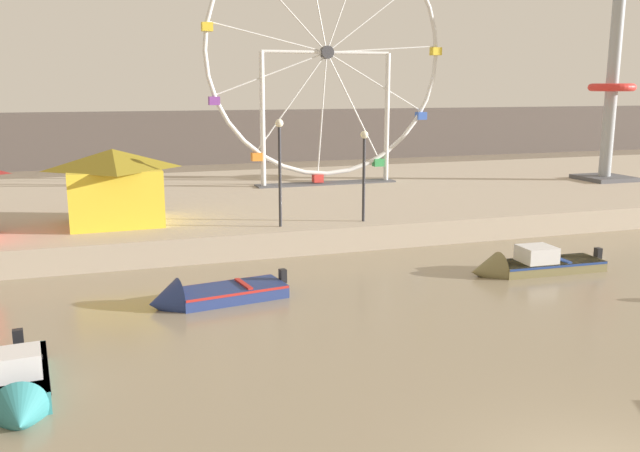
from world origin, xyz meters
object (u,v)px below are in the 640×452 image
(promenade_lamp_far, at_px, (364,162))
(carnival_booth_yellow_awning, at_px, (114,185))
(promenade_lamp_near, at_px, (280,158))
(motorboat_olive_wood, at_px, (525,266))
(drop_tower_steel_tower, at_px, (611,92))
(ferris_wheel_white_frame, at_px, (327,56))
(motorboat_teal_painted, at_px, (19,386))
(motorboat_navy_blue, at_px, (204,296))

(promenade_lamp_far, bearing_deg, carnival_booth_yellow_awning, 164.47)
(promenade_lamp_near, bearing_deg, motorboat_olive_wood, -38.49)
(drop_tower_steel_tower, distance_m, promenade_lamp_far, 19.80)
(ferris_wheel_white_frame, bearing_deg, motorboat_teal_painted, -123.15)
(carnival_booth_yellow_awning, relative_size, promenade_lamp_near, 0.95)
(drop_tower_steel_tower, bearing_deg, motorboat_olive_wood, -138.13)
(carnival_booth_yellow_awning, distance_m, promenade_lamp_near, 6.84)
(motorboat_olive_wood, xyz_separation_m, promenade_lamp_far, (-3.81, 5.82, 3.18))
(motorboat_teal_painted, bearing_deg, promenade_lamp_near, 136.58)
(motorboat_teal_painted, height_order, promenade_lamp_far, promenade_lamp_far)
(motorboat_olive_wood, xyz_separation_m, carnival_booth_yellow_awning, (-13.53, 8.52, 2.31))
(motorboat_navy_blue, bearing_deg, drop_tower_steel_tower, -162.58)
(promenade_lamp_near, bearing_deg, promenade_lamp_far, -0.40)
(carnival_booth_yellow_awning, bearing_deg, motorboat_olive_wood, -33.84)
(drop_tower_steel_tower, distance_m, promenade_lamp_near, 23.06)
(motorboat_olive_wood, distance_m, motorboat_navy_blue, 11.28)
(motorboat_olive_wood, distance_m, drop_tower_steel_tower, 20.28)
(motorboat_navy_blue, relative_size, ferris_wheel_white_frame, 0.32)
(ferris_wheel_white_frame, height_order, drop_tower_steel_tower, ferris_wheel_white_frame)
(carnival_booth_yellow_awning, relative_size, promenade_lamp_far, 1.08)
(motorboat_olive_wood, xyz_separation_m, drop_tower_steel_tower, (14.46, 12.96, 5.85))
(carnival_booth_yellow_awning, bearing_deg, drop_tower_steel_tower, 7.38)
(motorboat_teal_painted, bearing_deg, carnival_booth_yellow_awning, 164.57)
(drop_tower_steel_tower, height_order, carnival_booth_yellow_awning, drop_tower_steel_tower)
(carnival_booth_yellow_awning, height_order, promenade_lamp_far, promenade_lamp_far)
(motorboat_olive_wood, height_order, motorboat_teal_painted, motorboat_teal_painted)
(drop_tower_steel_tower, height_order, promenade_lamp_near, drop_tower_steel_tower)
(motorboat_navy_blue, height_order, promenade_lamp_far, promenade_lamp_far)
(motorboat_olive_wood, bearing_deg, promenade_lamp_far, -54.68)
(carnival_booth_yellow_awning, bearing_deg, motorboat_teal_painted, -101.71)
(motorboat_olive_wood, height_order, motorboat_navy_blue, motorboat_olive_wood)
(promenade_lamp_near, height_order, promenade_lamp_far, promenade_lamp_near)
(promenade_lamp_far, bearing_deg, drop_tower_steel_tower, 21.36)
(motorboat_olive_wood, height_order, ferris_wheel_white_frame, ferris_wheel_white_frame)
(drop_tower_steel_tower, bearing_deg, carnival_booth_yellow_awning, -170.98)
(motorboat_olive_wood, relative_size, drop_tower_steel_tower, 0.43)
(motorboat_olive_wood, bearing_deg, motorboat_teal_painted, 19.98)
(ferris_wheel_white_frame, distance_m, promenade_lamp_far, 11.88)
(ferris_wheel_white_frame, xyz_separation_m, drop_tower_steel_tower, (16.23, -3.60, -1.96))
(motorboat_navy_blue, bearing_deg, promenade_lamp_far, -151.86)
(motorboat_navy_blue, distance_m, ferris_wheel_white_frame, 20.53)
(motorboat_olive_wood, height_order, promenade_lamp_far, promenade_lamp_far)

